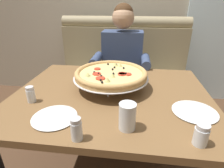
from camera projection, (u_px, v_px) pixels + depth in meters
name	position (u px, v px, depth m)	size (l,w,h in m)	color
booth_bench	(122.00, 82.00, 2.18)	(1.51, 0.78, 1.13)	#998966
dining_table	(111.00, 104.00, 1.20)	(1.24, 0.99, 0.75)	brown
diner_main	(121.00, 64.00, 1.80)	(0.54, 0.64, 1.27)	#2D3342
pizza	(111.00, 74.00, 1.19)	(0.50, 0.50, 0.13)	silver
shaker_oregano	(77.00, 130.00, 0.75)	(0.05, 0.05, 0.10)	white
shaker_pepper_flakes	(201.00, 136.00, 0.73)	(0.06, 0.06, 0.10)	white
shaker_parmesan	(31.00, 95.00, 1.04)	(0.05, 0.05, 0.10)	white
plate_near_left	(54.00, 116.00, 0.91)	(0.23, 0.23, 0.02)	white
plate_near_right	(195.00, 111.00, 0.95)	(0.23, 0.23, 0.02)	white
drinking_glass	(127.00, 117.00, 0.81)	(0.08, 0.08, 0.13)	silver
patio_chair	(220.00, 53.00, 2.91)	(0.41, 0.40, 0.86)	black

